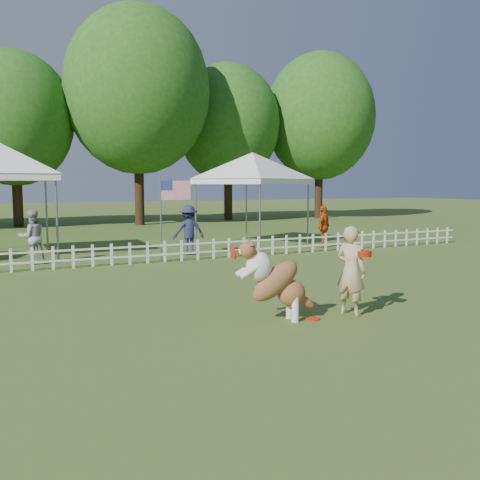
% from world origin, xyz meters
% --- Properties ---
extents(ground, '(120.00, 120.00, 0.00)m').
position_xyz_m(ground, '(0.00, 0.00, 0.00)').
color(ground, '#3E621F').
rests_on(ground, ground).
extents(picket_fence, '(22.00, 0.08, 0.60)m').
position_xyz_m(picket_fence, '(0.00, 7.00, 0.30)').
color(picket_fence, white).
rests_on(picket_fence, ground).
extents(handler, '(0.52, 0.64, 1.50)m').
position_xyz_m(handler, '(0.59, -0.24, 0.75)').
color(handler, tan).
rests_on(handler, ground).
extents(dog, '(1.33, 0.63, 1.32)m').
position_xyz_m(dog, '(-0.75, -0.07, 0.66)').
color(dog, brown).
rests_on(dog, ground).
extents(frisbee_on_turf, '(0.26, 0.26, 0.02)m').
position_xyz_m(frisbee_on_turf, '(-0.16, -0.23, 0.01)').
color(frisbee_on_turf, red).
rests_on(frisbee_on_turf, ground).
extents(canopy_tent_right, '(4.16, 4.16, 3.26)m').
position_xyz_m(canopy_tent_right, '(4.01, 9.82, 1.63)').
color(canopy_tent_right, white).
rests_on(canopy_tent_right, ground).
extents(flag_pole, '(0.89, 0.32, 2.34)m').
position_xyz_m(flag_pole, '(-0.32, 7.11, 1.17)').
color(flag_pole, gray).
rests_on(flag_pole, ground).
extents(spectator_a, '(0.81, 0.68, 1.50)m').
position_xyz_m(spectator_a, '(-3.62, 8.24, 0.75)').
color(spectator_a, '#A4A4A9').
rests_on(spectator_a, ground).
extents(spectator_b, '(1.04, 0.64, 1.54)m').
position_xyz_m(spectator_b, '(0.92, 8.19, 0.77)').
color(spectator_b, '#24264E').
rests_on(spectator_b, ground).
extents(spectator_c, '(0.92, 0.77, 1.47)m').
position_xyz_m(spectator_c, '(5.78, 7.90, 0.74)').
color(spectator_c, '#C44F17').
rests_on(spectator_c, ground).
extents(tree_center_left, '(6.00, 6.00, 9.80)m').
position_xyz_m(tree_center_left, '(-3.00, 22.50, 4.90)').
color(tree_center_left, '#265317').
rests_on(tree_center_left, ground).
extents(tree_center_right, '(7.60, 7.60, 12.60)m').
position_xyz_m(tree_center_right, '(3.00, 21.00, 6.30)').
color(tree_center_right, '#265317').
rests_on(tree_center_right, ground).
extents(tree_right, '(6.20, 6.20, 10.40)m').
position_xyz_m(tree_right, '(9.00, 22.50, 5.20)').
color(tree_right, '#265317').
rests_on(tree_right, ground).
extents(tree_far_right, '(7.00, 7.00, 11.40)m').
position_xyz_m(tree_far_right, '(15.00, 21.50, 5.70)').
color(tree_far_right, '#265317').
rests_on(tree_far_right, ground).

